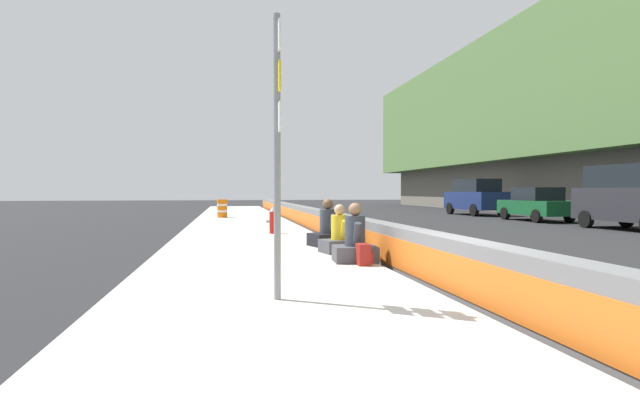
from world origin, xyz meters
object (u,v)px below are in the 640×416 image
(route_sign_post, at_px, (277,135))
(backpack, at_px, (364,255))
(parked_car_midline, at_px, (475,197))
(parked_car_fourth, at_px, (536,204))
(seated_person_middle, at_px, (339,237))
(seated_person_rear, at_px, (328,231))
(parked_car_third, at_px, (638,196))
(construction_barrel, at_px, (222,208))
(fire_hydrant, at_px, (273,220))
(seated_person_foreground, at_px, (355,243))

(route_sign_post, distance_m, backpack, 3.77)
(parked_car_midline, bearing_deg, parked_car_fourth, 179.65)
(seated_person_middle, relative_size, parked_car_midline, 0.22)
(parked_car_midline, bearing_deg, seated_person_rear, 142.97)
(parked_car_third, bearing_deg, parked_car_fourth, 0.86)
(seated_person_rear, relative_size, construction_barrel, 1.25)
(backpack, height_order, parked_car_fourth, parked_car_fourth)
(route_sign_post, relative_size, fire_hydrant, 4.09)
(fire_hydrant, bearing_deg, parked_car_fourth, -64.12)
(seated_person_middle, relative_size, parked_car_third, 0.21)
(seated_person_foreground, height_order, backpack, seated_person_foreground)
(seated_person_foreground, relative_size, parked_car_midline, 0.24)
(backpack, xyz_separation_m, parked_car_fourth, (14.10, -12.95, 0.53))
(seated_person_rear, height_order, construction_barrel, seated_person_rear)
(backpack, bearing_deg, fire_hydrant, 8.13)
(seated_person_middle, bearing_deg, construction_barrel, 9.91)
(route_sign_post, relative_size, seated_person_foreground, 3.12)
(seated_person_rear, bearing_deg, seated_person_middle, 179.49)
(parked_car_midline, bearing_deg, fire_hydrant, 133.42)
(parked_car_fourth, bearing_deg, construction_barrel, 76.84)
(fire_hydrant, relative_size, parked_car_midline, 0.18)
(seated_person_rear, xyz_separation_m, construction_barrel, (14.42, 2.78, 0.11))
(route_sign_post, height_order, seated_person_rear, route_sign_post)
(parked_car_fourth, bearing_deg, backpack, 137.44)
(seated_person_foreground, xyz_separation_m, parked_car_third, (7.28, -13.09, 0.85))
(seated_person_middle, distance_m, parked_car_fourth, 17.77)
(route_sign_post, bearing_deg, seated_person_rear, -17.07)
(parked_car_midline, bearing_deg, backpack, 147.76)
(seated_person_middle, xyz_separation_m, seated_person_rear, (1.40, -0.01, 0.03))
(parked_car_third, bearing_deg, fire_hydrant, 91.83)
(route_sign_post, xyz_separation_m, seated_person_rear, (6.02, -1.85, -1.72))
(seated_person_foreground, height_order, construction_barrel, seated_person_foreground)
(route_sign_post, distance_m, parked_car_fourth, 22.41)
(backpack, distance_m, parked_car_third, 15.21)
(parked_car_midline, bearing_deg, construction_barrel, 100.09)
(seated_person_foreground, bearing_deg, backpack, -174.68)
(parked_car_fourth, bearing_deg, seated_person_middle, 133.11)
(seated_person_middle, relative_size, parked_car_fourth, 0.24)
(seated_person_foreground, bearing_deg, fire_hydrant, 8.32)
(backpack, bearing_deg, parked_car_third, -59.25)
(parked_car_third, relative_size, parked_car_fourth, 1.14)
(fire_hydrant, relative_size, parked_car_fourth, 0.19)
(parked_car_third, bearing_deg, seated_person_rear, 108.65)
(route_sign_post, bearing_deg, seated_person_foreground, -30.00)
(seated_person_foreground, xyz_separation_m, backpack, (-0.48, -0.04, -0.17))
(seated_person_middle, relative_size, construction_barrel, 1.14)
(seated_person_rear, height_order, parked_car_midline, parked_car_midline)
(route_sign_post, xyz_separation_m, seated_person_middle, (4.62, -1.84, -1.75))
(seated_person_rear, bearing_deg, parked_car_midline, -37.03)
(parked_car_third, bearing_deg, route_sign_post, 124.98)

